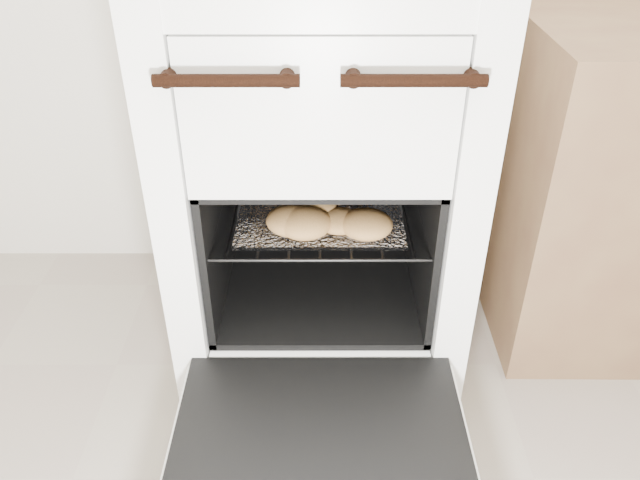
{
  "coord_description": "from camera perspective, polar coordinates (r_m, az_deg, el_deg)",
  "views": [
    {
      "loc": [
        -0.13,
        -0.15,
        1.17
      ],
      "look_at": [
        -0.13,
        0.99,
        0.42
      ],
      "focal_mm": 35.0,
      "sensor_mm": 36.0,
      "label": 1
    }
  ],
  "objects": [
    {
      "name": "foil_sheet",
      "position": [
        1.4,
        -0.0,
        2.79
      ],
      "size": [
        0.36,
        0.32,
        0.01
      ],
      "primitive_type": "cube",
      "color": "white",
      "rests_on": "oven_rack"
    },
    {
      "name": "oven_rack",
      "position": [
        1.42,
        -0.0,
        3.0
      ],
      "size": [
        0.46,
        0.44,
        0.01
      ],
      "color": "black",
      "rests_on": "stove"
    },
    {
      "name": "baked_rolls",
      "position": [
        1.34,
        -0.08,
        2.61
      ],
      "size": [
        0.36,
        0.36,
        0.05
      ],
      "color": "#BA854A",
      "rests_on": "foil_sheet"
    },
    {
      "name": "oven_door",
      "position": [
        1.23,
        0.01,
        -18.25
      ],
      "size": [
        0.57,
        0.44,
        0.04
      ],
      "color": "black",
      "rests_on": "stove"
    },
    {
      "name": "stove",
      "position": [
        1.48,
        -0.0,
        5.0
      ],
      "size": [
        0.63,
        0.71,
        0.97
      ],
      "color": "white",
      "rests_on": "ground"
    }
  ]
}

